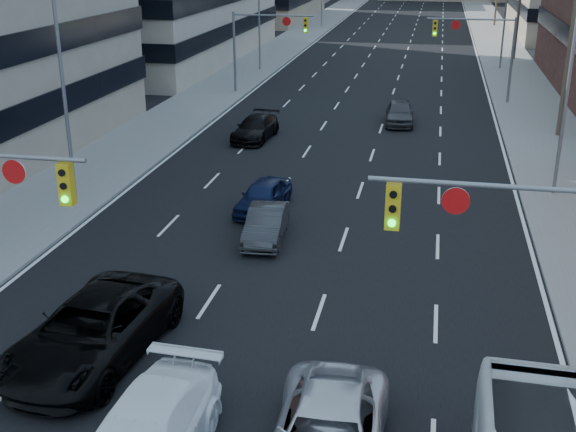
# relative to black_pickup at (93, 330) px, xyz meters

# --- Properties ---
(road_surface) EXTENTS (18.00, 300.00, 0.02)m
(road_surface) POSITION_rel_black_pickup_xyz_m (3.88, 121.85, -0.87)
(road_surface) COLOR black
(road_surface) RESTS_ON ground
(sidewalk_left) EXTENTS (5.00, 300.00, 0.15)m
(sidewalk_left) POSITION_rel_black_pickup_xyz_m (-7.62, 121.85, -0.81)
(sidewalk_left) COLOR slate
(sidewalk_left) RESTS_ON ground
(sidewalk_right) EXTENTS (5.00, 300.00, 0.15)m
(sidewalk_right) POSITION_rel_black_pickup_xyz_m (15.38, 121.85, -0.81)
(sidewalk_right) COLOR slate
(sidewalk_right) RESTS_ON ground
(signal_near_right) EXTENTS (6.59, 0.33, 6.00)m
(signal_near_right) POSITION_rel_black_pickup_xyz_m (11.34, -0.15, 3.45)
(signal_near_right) COLOR slate
(signal_near_right) RESTS_ON ground
(signal_far_left) EXTENTS (6.09, 0.33, 6.00)m
(signal_far_left) POSITION_rel_black_pickup_xyz_m (-3.80, 36.85, 3.42)
(signal_far_left) COLOR slate
(signal_far_left) RESTS_ON ground
(signal_far_right) EXTENTS (6.09, 0.33, 6.00)m
(signal_far_right) POSITION_rel_black_pickup_xyz_m (11.57, 36.85, 3.42)
(signal_far_right) COLOR slate
(signal_far_right) RESTS_ON ground
(utility_pole_block) EXTENTS (2.20, 0.28, 11.00)m
(utility_pole_block) POSITION_rel_black_pickup_xyz_m (16.08, 27.85, 4.90)
(utility_pole_block) COLOR #4C3D2D
(utility_pole_block) RESTS_ON ground
(streetlight_left_near) EXTENTS (2.03, 0.22, 9.00)m
(streetlight_left_near) POSITION_rel_black_pickup_xyz_m (-6.46, 11.85, 4.17)
(streetlight_left_near) COLOR slate
(streetlight_left_near) RESTS_ON ground
(streetlight_left_mid) EXTENTS (2.03, 0.22, 9.00)m
(streetlight_left_mid) POSITION_rel_black_pickup_xyz_m (-6.46, 46.85, 4.17)
(streetlight_left_mid) COLOR slate
(streetlight_left_mid) RESTS_ON ground
(streetlight_right_near) EXTENTS (2.03, 0.22, 9.00)m
(streetlight_right_near) POSITION_rel_black_pickup_xyz_m (14.22, 16.85, 4.17)
(streetlight_right_near) COLOR slate
(streetlight_right_near) RESTS_ON ground
(streetlight_right_far) EXTENTS (2.03, 0.22, 9.00)m
(streetlight_right_far) POSITION_rel_black_pickup_xyz_m (14.22, 51.85, 4.17)
(streetlight_right_far) COLOR slate
(streetlight_right_far) RESTS_ON ground
(black_pickup) EXTENTS (3.50, 6.58, 1.76)m
(black_pickup) POSITION_rel_black_pickup_xyz_m (0.00, 0.00, 0.00)
(black_pickup) COLOR black
(black_pickup) RESTS_ON ground
(sedan_blue) EXTENTS (2.09, 4.13, 1.35)m
(sedan_blue) POSITION_rel_black_pickup_xyz_m (1.88, 12.33, -0.21)
(sedan_blue) COLOR #0D1536
(sedan_blue) RESTS_ON ground
(sedan_grey_center) EXTENTS (1.67, 4.03, 1.30)m
(sedan_grey_center) POSITION_rel_black_pickup_xyz_m (2.73, 9.25, -0.23)
(sedan_grey_center) COLOR #2B2B2D
(sedan_grey_center) RESTS_ON ground
(sedan_black_far) EXTENTS (2.24, 4.78, 1.35)m
(sedan_black_far) POSITION_rel_black_pickup_xyz_m (-1.32, 23.83, -0.21)
(sedan_black_far) COLOR black
(sedan_black_far) RESTS_ON ground
(sedan_grey_right) EXTENTS (2.01, 4.45, 1.48)m
(sedan_grey_right) POSITION_rel_black_pickup_xyz_m (6.70, 29.34, -0.14)
(sedan_grey_right) COLOR #37373A
(sedan_grey_right) RESTS_ON ground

